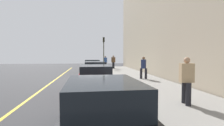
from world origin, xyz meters
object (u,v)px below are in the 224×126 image
(pedestrian_blue_coat, at_px, (105,62))
(pedestrian_navy_coat, at_px, (144,67))
(parked_car_black, at_px, (102,111))
(pedestrian_brown_coat, at_px, (113,62))
(parked_car_green, at_px, (92,66))
(rolling_suitcase, at_px, (104,66))
(pedestrian_tan_coat, at_px, (187,79))
(parked_car_red, at_px, (95,79))
(traffic_light_pole, at_px, (104,47))
(parked_car_white, at_px, (95,70))

(pedestrian_blue_coat, height_order, pedestrian_navy_coat, pedestrian_navy_coat)
(parked_car_black, bearing_deg, pedestrian_brown_coat, -8.25)
(parked_car_green, height_order, rolling_suitcase, parked_car_green)
(pedestrian_tan_coat, relative_size, pedestrian_brown_coat, 1.01)
(pedestrian_brown_coat, bearing_deg, rolling_suitcase, 45.83)
(parked_car_red, relative_size, pedestrian_brown_coat, 2.39)
(pedestrian_brown_coat, bearing_deg, traffic_light_pole, 50.53)
(pedestrian_brown_coat, distance_m, traffic_light_pole, 2.63)
(pedestrian_brown_coat, relative_size, rolling_suitcase, 2.03)
(pedestrian_blue_coat, bearing_deg, pedestrian_tan_coat, -175.99)
(parked_car_red, bearing_deg, parked_car_white, -1.76)
(pedestrian_blue_coat, xyz_separation_m, traffic_light_pole, (-0.47, 0.27, 2.09))
(parked_car_red, xyz_separation_m, pedestrian_navy_coat, (4.14, -4.05, 0.35))
(pedestrian_brown_coat, relative_size, pedestrian_navy_coat, 1.03)
(pedestrian_brown_coat, bearing_deg, pedestrian_blue_coat, 33.58)
(traffic_light_pole, bearing_deg, pedestrian_tan_coat, -175.13)
(parked_car_red, relative_size, parked_car_white, 0.96)
(pedestrian_brown_coat, distance_m, rolling_suitcase, 1.79)
(pedestrian_tan_coat, distance_m, pedestrian_brown_coat, 18.68)
(parked_car_green, bearing_deg, traffic_light_pole, -18.52)
(parked_car_white, height_order, traffic_light_pole, traffic_light_pole)
(parked_car_black, distance_m, pedestrian_brown_coat, 21.30)
(parked_car_red, height_order, traffic_light_pole, traffic_light_pole)
(parked_car_white, bearing_deg, parked_car_green, 1.54)
(parked_car_white, bearing_deg, pedestrian_blue_coat, -9.47)
(pedestrian_brown_coat, height_order, traffic_light_pole, traffic_light_pole)
(traffic_light_pole, bearing_deg, parked_car_green, 161.48)
(parked_car_black, height_order, parked_car_white, same)
(parked_car_black, bearing_deg, pedestrian_blue_coat, -5.17)
(parked_car_white, xyz_separation_m, pedestrian_brown_coat, (9.81, -2.90, 0.37))
(parked_car_red, distance_m, pedestrian_blue_coat, 16.94)
(pedestrian_navy_coat, bearing_deg, parked_car_black, 157.89)
(pedestrian_navy_coat, distance_m, traffic_light_pole, 12.58)
(pedestrian_blue_coat, relative_size, pedestrian_brown_coat, 0.95)
(traffic_light_pole, bearing_deg, parked_car_black, 175.40)
(parked_car_green, xyz_separation_m, pedestrian_blue_coat, (5.77, -2.04, 0.32))
(pedestrian_tan_coat, bearing_deg, pedestrian_navy_coat, -4.37)
(pedestrian_blue_coat, xyz_separation_m, rolling_suitcase, (-0.38, 0.17, -0.66))
(rolling_suitcase, bearing_deg, pedestrian_navy_coat, -170.04)
(pedestrian_tan_coat, bearing_deg, pedestrian_brown_coat, 1.24)
(parked_car_green, bearing_deg, pedestrian_tan_coat, -166.53)
(pedestrian_blue_coat, bearing_deg, pedestrian_brown_coat, -146.42)
(parked_car_green, distance_m, rolling_suitcase, 5.72)
(parked_car_white, bearing_deg, pedestrian_tan_coat, -159.54)
(parked_car_green, height_order, pedestrian_navy_coat, pedestrian_navy_coat)
(parked_car_red, xyz_separation_m, pedestrian_tan_coat, (-3.39, -3.47, 0.38))
(pedestrian_tan_coat, bearing_deg, parked_car_black, 124.77)
(parked_car_white, relative_size, pedestrian_blue_coat, 2.62)
(parked_car_white, bearing_deg, traffic_light_pole, -8.51)
(parked_car_green, height_order, pedestrian_tan_coat, pedestrian_tan_coat)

